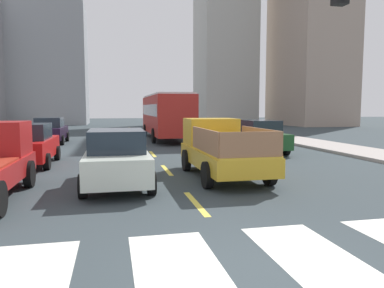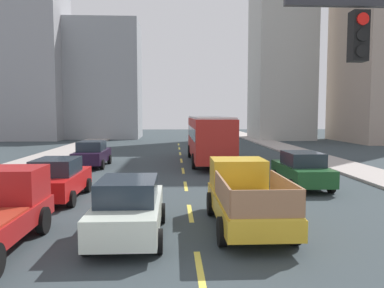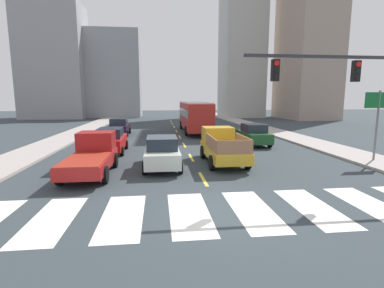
{
  "view_description": "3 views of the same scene",
  "coord_description": "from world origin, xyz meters",
  "px_view_note": "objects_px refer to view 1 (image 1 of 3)",
  "views": [
    {
      "loc": [
        -1.99,
        -4.74,
        2.37
      ],
      "look_at": [
        0.38,
        6.21,
        1.26
      ],
      "focal_mm": 34.47,
      "sensor_mm": 36.0,
      "label": 1
    },
    {
      "loc": [
        -0.59,
        -4.22,
        3.55
      ],
      "look_at": [
        0.37,
        15.12,
        1.98
      ],
      "focal_mm": 35.24,
      "sensor_mm": 36.0,
      "label": 2
    },
    {
      "loc": [
        -2.06,
        -9.12,
        3.78
      ],
      "look_at": [
        0.04,
        8.87,
        0.89
      ],
      "focal_mm": 27.16,
      "sensor_mm": 36.0,
      "label": 3
    }
  ],
  "objects_px": {
    "city_bus": "(166,113)",
    "sedan_near_left": "(50,131)",
    "pickup_stakebed": "(220,149)",
    "sedan_far": "(259,136)",
    "sedan_mid": "(117,158)",
    "sedan_near_right": "(29,145)"
  },
  "relations": [
    {
      "from": "pickup_stakebed",
      "to": "city_bus",
      "type": "distance_m",
      "value": 15.09
    },
    {
      "from": "sedan_near_left",
      "to": "sedan_near_right",
      "type": "bearing_deg",
      "value": -84.06
    },
    {
      "from": "pickup_stakebed",
      "to": "sedan_mid",
      "type": "relative_size",
      "value": 1.18
    },
    {
      "from": "pickup_stakebed",
      "to": "sedan_near_left",
      "type": "height_order",
      "value": "pickup_stakebed"
    },
    {
      "from": "sedan_near_right",
      "to": "sedan_near_left",
      "type": "xyz_separation_m",
      "value": [
        -0.66,
        9.69,
        0.0
      ]
    },
    {
      "from": "sedan_far",
      "to": "sedan_mid",
      "type": "relative_size",
      "value": 1.0
    },
    {
      "from": "pickup_stakebed",
      "to": "sedan_mid",
      "type": "xyz_separation_m",
      "value": [
        -3.56,
        -1.13,
        -0.08
      ]
    },
    {
      "from": "pickup_stakebed",
      "to": "sedan_near_left",
      "type": "xyz_separation_m",
      "value": [
        -7.7,
        13.48,
        -0.08
      ]
    },
    {
      "from": "pickup_stakebed",
      "to": "sedan_far",
      "type": "bearing_deg",
      "value": 54.2
    },
    {
      "from": "sedan_near_left",
      "to": "sedan_mid",
      "type": "bearing_deg",
      "value": -72.13
    },
    {
      "from": "city_bus",
      "to": "sedan_near_left",
      "type": "height_order",
      "value": "city_bus"
    },
    {
      "from": "city_bus",
      "to": "sedan_near_right",
      "type": "distance_m",
      "value": 13.47
    },
    {
      "from": "pickup_stakebed",
      "to": "sedan_near_right",
      "type": "relative_size",
      "value": 1.18
    },
    {
      "from": "sedan_far",
      "to": "pickup_stakebed",
      "type": "bearing_deg",
      "value": -124.32
    },
    {
      "from": "sedan_mid",
      "to": "sedan_near_right",
      "type": "xyz_separation_m",
      "value": [
        -3.48,
        4.92,
        0.0
      ]
    },
    {
      "from": "pickup_stakebed",
      "to": "sedan_far",
      "type": "relative_size",
      "value": 1.18
    },
    {
      "from": "sedan_far",
      "to": "city_bus",
      "type": "bearing_deg",
      "value": 110.8
    },
    {
      "from": "pickup_stakebed",
      "to": "city_bus",
      "type": "xyz_separation_m",
      "value": [
        0.26,
        15.05,
        1.02
      ]
    },
    {
      "from": "sedan_near_right",
      "to": "city_bus",
      "type": "bearing_deg",
      "value": 59.14
    },
    {
      "from": "sedan_far",
      "to": "sedan_near_left",
      "type": "height_order",
      "value": "same"
    },
    {
      "from": "city_bus",
      "to": "sedan_near_left",
      "type": "bearing_deg",
      "value": -170.48
    },
    {
      "from": "city_bus",
      "to": "sedan_far",
      "type": "bearing_deg",
      "value": -70.14
    }
  ]
}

